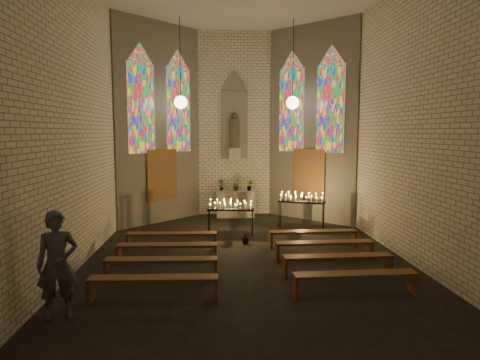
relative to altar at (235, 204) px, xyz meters
name	(u,v)px	position (x,y,z in m)	size (l,w,h in m)	color
floor	(246,259)	(0.00, -5.45, -0.50)	(12.00, 12.00, 0.00)	black
room	(238,116)	(0.00, -2.08, 3.22)	(8.22, 12.43, 7.00)	#F2EACB
altar	(235,204)	(0.00, 0.00, 0.00)	(1.40, 0.60, 1.00)	beige
flower_vase_left	(221,185)	(-0.52, 0.02, 0.72)	(0.23, 0.16, 0.44)	#4C723F
flower_vase_center	(236,186)	(0.04, 0.03, 0.68)	(0.32, 0.28, 0.35)	#4C723F
flower_vase_right	(250,186)	(0.55, -0.05, 0.70)	(0.22, 0.17, 0.39)	#4C723F
aisle_flower_pot	(245,237)	(0.09, -3.97, -0.32)	(0.20, 0.20, 0.36)	#4C723F
votive_stand_left	(231,207)	(-0.29, -2.99, 0.41)	(1.48, 0.54, 1.06)	black
votive_stand_right	(302,199)	(2.10, -2.11, 0.48)	(1.58, 0.91, 1.14)	black
pew_left_0	(172,236)	(-1.96, -4.45, -0.12)	(2.45, 0.41, 0.47)	brown
pew_right_0	(313,234)	(1.96, -4.45, -0.12)	(2.45, 0.41, 0.47)	brown
pew_left_1	(167,247)	(-1.96, -5.65, -0.12)	(2.45, 0.41, 0.47)	brown
pew_right_1	(324,245)	(1.96, -5.65, -0.12)	(2.45, 0.41, 0.47)	brown
pew_left_2	(161,262)	(-1.96, -6.85, -0.12)	(2.45, 0.41, 0.47)	brown
pew_right_2	(338,259)	(1.96, -6.85, -0.12)	(2.45, 0.41, 0.47)	brown
pew_left_3	(154,281)	(-1.96, -8.05, -0.12)	(2.45, 0.41, 0.47)	brown
pew_right_3	(355,277)	(1.96, -8.05, -0.12)	(2.45, 0.41, 0.47)	brown
visitor	(57,265)	(-3.50, -8.67, 0.44)	(0.68, 0.45, 1.88)	#43444C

